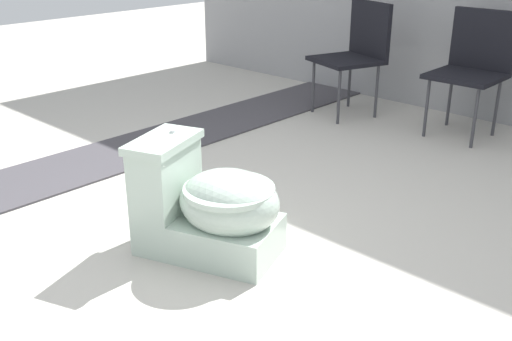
# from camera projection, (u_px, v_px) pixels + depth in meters

# --- Properties ---
(ground_plane) EXTENTS (14.00, 14.00, 0.00)m
(ground_plane) POSITION_uv_depth(u_px,v_px,m) (214.00, 249.00, 2.69)
(ground_plane) COLOR #B7B2A8
(gravel_strip) EXTENTS (0.56, 8.00, 0.01)m
(gravel_strip) POSITION_uv_depth(u_px,v_px,m) (131.00, 150.00, 3.85)
(gravel_strip) COLOR #423F44
(gravel_strip) RESTS_ON ground
(toilet) EXTENTS (0.72, 0.56, 0.52)m
(toilet) POSITION_uv_depth(u_px,v_px,m) (209.00, 207.00, 2.59)
(toilet) COLOR #B2C6B7
(toilet) RESTS_ON ground
(folding_chair_left) EXTENTS (0.56, 0.56, 0.83)m
(folding_chair_left) POSITION_uv_depth(u_px,v_px,m) (358.00, 47.00, 4.45)
(folding_chair_left) COLOR black
(folding_chair_left) RESTS_ON ground
(folding_chair_middle) EXTENTS (0.44, 0.44, 0.83)m
(folding_chair_middle) POSITION_uv_depth(u_px,v_px,m) (474.00, 60.00, 4.01)
(folding_chair_middle) COLOR black
(folding_chair_middle) RESTS_ON ground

